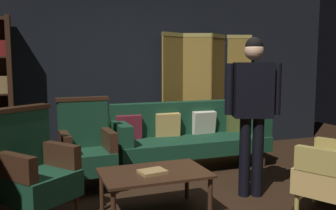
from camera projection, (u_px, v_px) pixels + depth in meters
ground_plane at (196, 210)px, 3.59m from camera, size 10.00×10.00×0.00m
back_wall at (131, 65)px, 5.71m from camera, size 7.20×0.10×2.80m
folding_screen at (207, 90)px, 6.04m from camera, size 1.68×0.31×1.90m
velvet_couch at (189, 133)px, 5.08m from camera, size 2.12×0.78×0.88m
coffee_table at (154, 176)px, 3.44m from camera, size 1.00×0.64×0.42m
armchair_wing_left at (34, 168)px, 3.32m from camera, size 0.81×0.81×1.04m
armchair_wing_right at (86, 147)px, 4.14m from camera, size 0.61×0.60×1.04m
standing_figure at (253, 102)px, 3.86m from camera, size 0.56×0.33×1.70m
potted_plant at (90, 133)px, 4.85m from camera, size 0.59×0.59×0.88m
book_tan_leather at (152, 172)px, 3.38m from camera, size 0.27×0.22×0.03m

